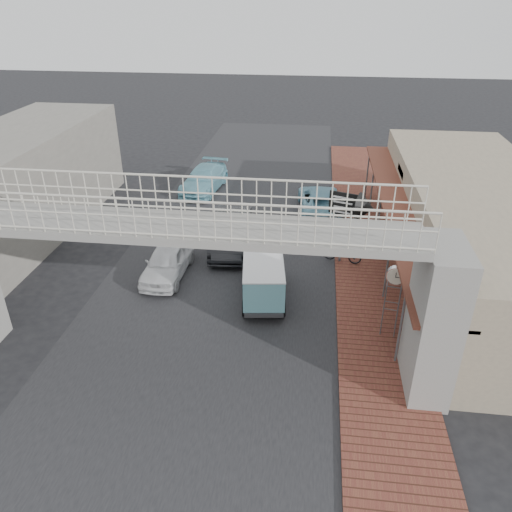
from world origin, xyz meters
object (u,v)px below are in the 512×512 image
(motorcycle_far, at_px, (341,220))
(street_clock, at_px, (395,279))
(angkot_far, at_px, (204,179))
(dark_sedan, at_px, (231,232))
(motorcycle_near, at_px, (342,252))
(arrow_sign, at_px, (363,208))
(angkot_curb, at_px, (320,200))
(white_hatchback, at_px, (167,261))
(angkot_van, at_px, (263,275))

(motorcycle_far, distance_m, street_clock, 8.98)
(angkot_far, xyz_separation_m, street_clock, (9.82, -13.73, 1.64))
(dark_sedan, height_order, angkot_far, dark_sedan)
(motorcycle_near, height_order, street_clock, street_clock)
(motorcycle_near, height_order, motorcycle_far, motorcycle_far)
(motorcycle_near, relative_size, arrow_sign, 0.51)
(dark_sedan, bearing_deg, arrow_sign, -16.42)
(angkot_curb, distance_m, arrow_sign, 6.90)
(white_hatchback, relative_size, angkot_curb, 0.84)
(street_clock, bearing_deg, angkot_far, 136.09)
(motorcycle_near, bearing_deg, street_clock, -149.52)
(white_hatchback, xyz_separation_m, arrow_sign, (8.32, 1.71, 2.21))
(angkot_far, relative_size, motorcycle_far, 2.82)
(dark_sedan, xyz_separation_m, angkot_van, (2.04, -4.41, 0.29))
(dark_sedan, height_order, angkot_van, angkot_van)
(angkot_far, xyz_separation_m, angkot_van, (5.04, -11.96, 0.40))
(arrow_sign, bearing_deg, dark_sedan, -172.08)
(angkot_far, relative_size, arrow_sign, 1.43)
(white_hatchback, height_order, dark_sedan, dark_sedan)
(angkot_curb, distance_m, angkot_far, 7.64)
(angkot_far, bearing_deg, motorcycle_near, -38.90)
(angkot_curb, height_order, arrow_sign, arrow_sign)
(white_hatchback, height_order, motorcycle_near, white_hatchback)
(motorcycle_far, relative_size, arrow_sign, 0.51)
(angkot_curb, xyz_separation_m, motorcycle_far, (1.10, -2.49, -0.05))
(street_clock, height_order, arrow_sign, arrow_sign)
(angkot_curb, relative_size, motorcycle_far, 2.76)
(dark_sedan, xyz_separation_m, motorcycle_far, (5.30, 2.50, -0.19))
(white_hatchback, relative_size, dark_sedan, 0.81)
(angkot_van, relative_size, arrow_sign, 1.08)
(dark_sedan, relative_size, angkot_far, 1.01)
(angkot_curb, height_order, angkot_van, angkot_van)
(dark_sedan, bearing_deg, motorcycle_near, -15.01)
(angkot_curb, height_order, angkot_far, angkot_far)
(angkot_far, distance_m, arrow_sign, 12.79)
(angkot_curb, relative_size, angkot_far, 0.98)
(motorcycle_near, xyz_separation_m, arrow_sign, (0.69, -0.28, 2.34))
(motorcycle_near, bearing_deg, white_hatchback, 118.73)
(angkot_far, relative_size, street_clock, 1.82)
(angkot_far, xyz_separation_m, motorcycle_far, (8.30, -5.05, -0.09))
(angkot_van, xyz_separation_m, motorcycle_near, (3.26, 3.41, -0.55))
(dark_sedan, height_order, motorcycle_far, dark_sedan)
(angkot_curb, distance_m, angkot_van, 9.66)
(angkot_far, xyz_separation_m, arrow_sign, (8.99, -8.83, 2.18))
(motorcycle_near, bearing_deg, motorcycle_far, 14.12)
(angkot_far, distance_m, street_clock, 16.96)
(arrow_sign, bearing_deg, white_hatchback, -148.43)
(angkot_far, bearing_deg, angkot_van, -60.20)
(angkot_curb, distance_m, motorcycle_near, 6.09)
(angkot_van, bearing_deg, white_hatchback, 154.74)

